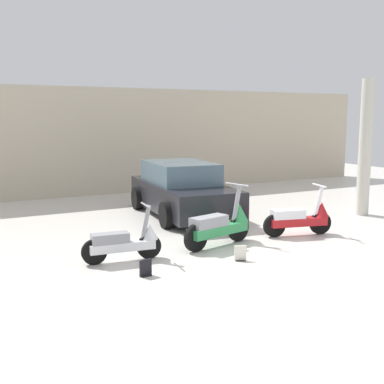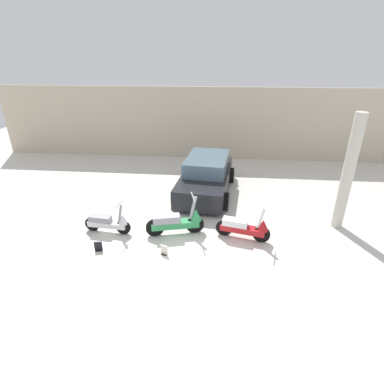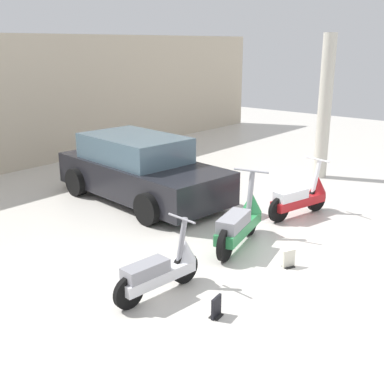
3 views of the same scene
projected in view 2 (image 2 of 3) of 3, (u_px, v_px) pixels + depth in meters
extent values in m
plane|color=silver|center=(182.00, 259.00, 7.38)|extent=(28.00, 28.00, 0.00)
cube|color=beige|center=(203.00, 124.00, 14.00)|extent=(19.60, 0.12, 3.29)
cylinder|color=black|center=(123.00, 227.00, 8.34)|extent=(0.42, 0.11, 0.42)
cylinder|color=black|center=(92.00, 224.00, 8.50)|extent=(0.42, 0.11, 0.42)
cube|color=silver|center=(107.00, 224.00, 8.39)|extent=(1.11, 0.36, 0.15)
cube|color=gray|center=(100.00, 219.00, 8.36)|extent=(0.63, 0.30, 0.16)
cylinder|color=gray|center=(120.00, 214.00, 8.17)|extent=(0.20, 0.09, 0.60)
cylinder|color=gray|center=(119.00, 204.00, 8.04)|extent=(0.08, 0.49, 0.03)
cone|color=silver|center=(123.00, 219.00, 8.22)|extent=(0.31, 0.31, 0.27)
cylinder|color=black|center=(195.00, 224.00, 8.39)|extent=(0.51, 0.21, 0.50)
cylinder|color=black|center=(155.00, 228.00, 8.24)|extent=(0.51, 0.21, 0.50)
cube|color=#2D8C4C|center=(175.00, 224.00, 8.29)|extent=(1.35, 0.62, 0.18)
cube|color=gray|center=(166.00, 219.00, 8.18)|extent=(0.79, 0.47, 0.20)
cylinder|color=gray|center=(193.00, 209.00, 8.17)|extent=(0.25, 0.14, 0.72)
cylinder|color=gray|center=(193.00, 197.00, 8.02)|extent=(0.18, 0.57, 0.04)
cone|color=#2D8C4C|center=(196.00, 214.00, 8.27)|extent=(0.41, 0.41, 0.33)
cylinder|color=black|center=(261.00, 234.00, 7.98)|extent=(0.46, 0.18, 0.46)
cylinder|color=black|center=(224.00, 228.00, 8.28)|extent=(0.46, 0.18, 0.46)
cube|color=#B2191E|center=(243.00, 229.00, 8.10)|extent=(1.23, 0.55, 0.16)
cube|color=white|center=(235.00, 222.00, 8.09)|extent=(0.71, 0.42, 0.18)
cylinder|color=white|center=(261.00, 219.00, 7.80)|extent=(0.22, 0.13, 0.65)
cylinder|color=white|center=(262.00, 208.00, 7.66)|extent=(0.15, 0.52, 0.03)
cone|color=#B2191E|center=(263.00, 225.00, 7.85)|extent=(0.37, 0.37, 0.30)
cube|color=black|center=(206.00, 180.00, 10.75)|extent=(1.98, 3.96, 0.64)
cube|color=slate|center=(207.00, 163.00, 10.72)|extent=(1.61, 2.27, 0.50)
cylinder|color=black|center=(225.00, 201.00, 9.63)|extent=(0.26, 0.60, 0.58)
cylinder|color=black|center=(176.00, 197.00, 9.92)|extent=(0.26, 0.60, 0.58)
cylinder|color=black|center=(231.00, 175.00, 11.73)|extent=(0.26, 0.60, 0.58)
cylinder|color=black|center=(190.00, 172.00, 12.03)|extent=(0.26, 0.60, 0.58)
cube|color=black|center=(99.00, 250.00, 7.70)|extent=(0.18, 0.14, 0.01)
cube|color=black|center=(98.00, 246.00, 7.65)|extent=(0.20, 0.06, 0.26)
cube|color=black|center=(164.00, 254.00, 7.55)|extent=(0.19, 0.17, 0.01)
cube|color=silver|center=(164.00, 250.00, 7.50)|extent=(0.20, 0.11, 0.26)
cylinder|color=beige|center=(348.00, 174.00, 8.13)|extent=(0.31, 0.31, 3.29)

